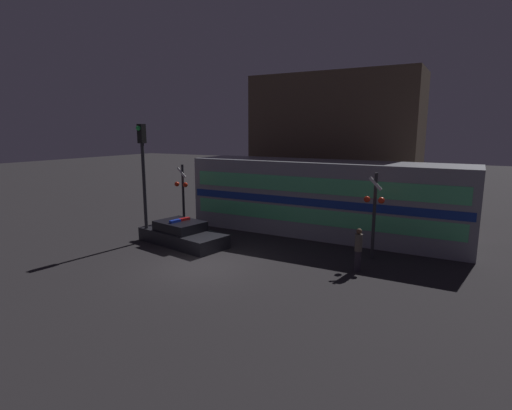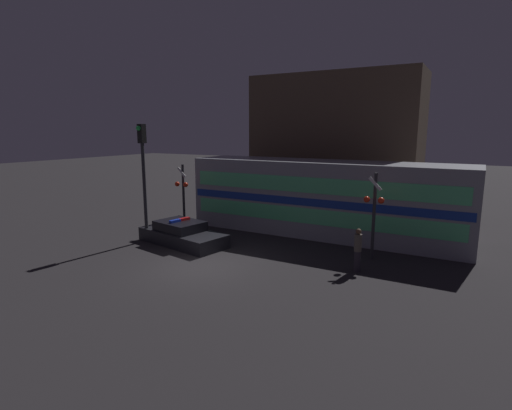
% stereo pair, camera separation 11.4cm
% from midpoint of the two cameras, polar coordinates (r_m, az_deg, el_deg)
% --- Properties ---
extents(ground_plane, '(120.00, 120.00, 0.00)m').
position_cam_midpoint_polar(ground_plane, '(16.41, -7.67, -8.71)').
color(ground_plane, '#262326').
extents(train, '(14.39, 3.09, 3.85)m').
position_cam_midpoint_polar(train, '(21.12, 9.79, 0.98)').
color(train, gray).
rests_on(train, ground_plane).
extents(police_car, '(4.83, 2.70, 1.21)m').
position_cam_midpoint_polar(police_car, '(19.64, -10.34, -4.18)').
color(police_car, black).
rests_on(police_car, ground_plane).
extents(pedestrian, '(0.29, 0.29, 1.71)m').
position_cam_midpoint_polar(pedestrian, '(15.99, 14.52, -6.18)').
color(pedestrian, '#2D2833').
rests_on(pedestrian, ground_plane).
extents(crossing_signal_near, '(0.85, 0.35, 3.69)m').
position_cam_midpoint_polar(crossing_signal_near, '(17.34, 16.66, -0.71)').
color(crossing_signal_near, '#2D2D33').
rests_on(crossing_signal_near, ground_plane).
extents(crossing_signal_far, '(0.85, 0.35, 3.59)m').
position_cam_midpoint_polar(crossing_signal_far, '(22.23, -10.27, 1.84)').
color(crossing_signal_far, '#2D2D33').
rests_on(crossing_signal_far, ground_plane).
extents(traffic_light_corner, '(0.30, 0.46, 5.70)m').
position_cam_midpoint_polar(traffic_light_corner, '(20.02, -15.64, 5.08)').
color(traffic_light_corner, '#2D2D33').
rests_on(traffic_light_corner, ground_plane).
extents(building_left, '(10.57, 4.06, 8.90)m').
position_cam_midpoint_polar(building_left, '(26.76, 11.30, 8.36)').
color(building_left, brown).
rests_on(building_left, ground_plane).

